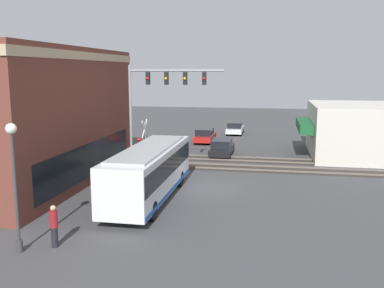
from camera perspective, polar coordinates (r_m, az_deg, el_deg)
name	(u,v)px	position (r m, az deg, el deg)	size (l,w,h in m)	color
ground_plane	(205,188)	(27.57, 1.78, -5.85)	(120.00, 120.00, 0.00)	#424244
brick_building	(8,116)	(31.07, -23.32, 3.46)	(16.69, 11.56, 8.87)	brown
shop_building	(353,130)	(39.98, 20.70, 1.74)	(9.89, 8.51, 4.54)	beige
city_bus	(150,171)	(24.88, -5.68, -3.55)	(10.55, 2.59, 3.09)	silver
traffic_signal_gantry	(158,93)	(31.04, -4.56, 6.83)	(0.42, 6.94, 7.82)	gray
crossing_signal	(145,140)	(32.18, -6.30, 0.55)	(1.41, 1.18, 3.81)	gray
streetlamp	(15,177)	(18.63, -22.59, -4.09)	(0.44, 0.44, 5.38)	#38383A
rail_track_near	(217,167)	(33.32, 3.39, -3.06)	(2.60, 60.00, 0.15)	#332D28
rail_track_far	(222,159)	(36.43, 4.03, -1.96)	(2.60, 60.00, 0.15)	#332D28
parked_car_black	(222,148)	(37.78, 4.01, -0.51)	(4.76, 1.82, 1.48)	black
parked_car_red	(205,136)	(44.77, 1.72, 1.11)	(4.62, 1.82, 1.46)	#B21E19
parked_car_white	(235,128)	(50.82, 5.76, 2.08)	(4.37, 1.82, 1.43)	silver
pedestrian_by_lamp	(54,226)	(19.28, -17.92, -10.32)	(0.34, 0.34, 1.85)	black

